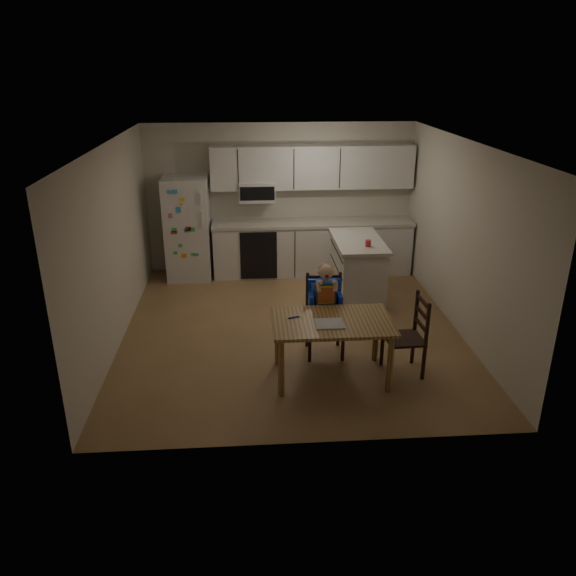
# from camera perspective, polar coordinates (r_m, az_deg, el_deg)

# --- Properties ---
(room) EXTENTS (4.52, 5.01, 2.51)m
(room) POSITION_cam_1_polar(r_m,az_deg,el_deg) (7.72, 0.06, 5.79)
(room) COLOR olive
(room) RESTS_ON ground
(refrigerator) EXTENTS (0.72, 0.70, 1.70)m
(refrigerator) POSITION_cam_1_polar(r_m,az_deg,el_deg) (9.47, -10.14, 5.99)
(refrigerator) COLOR silver
(refrigerator) RESTS_ON ground
(kitchen_run) EXTENTS (3.37, 0.62, 2.15)m
(kitchen_run) POSITION_cam_1_polar(r_m,az_deg,el_deg) (9.56, 2.30, 6.63)
(kitchen_run) COLOR silver
(kitchen_run) RESTS_ON ground
(kitchen_island) EXTENTS (0.70, 1.33, 0.98)m
(kitchen_island) POSITION_cam_1_polar(r_m,az_deg,el_deg) (8.47, 7.03, 1.73)
(kitchen_island) COLOR silver
(kitchen_island) RESTS_ON ground
(red_cup) EXTENTS (0.08, 0.08, 0.10)m
(red_cup) POSITION_cam_1_polar(r_m,az_deg,el_deg) (8.00, 8.14, 4.52)
(red_cup) COLOR red
(red_cup) RESTS_ON kitchen_island
(dining_table) EXTENTS (1.35, 0.87, 0.72)m
(dining_table) POSITION_cam_1_polar(r_m,az_deg,el_deg) (6.34, 4.49, -4.09)
(dining_table) COLOR brown
(dining_table) RESTS_ON ground
(napkin) EXTENTS (0.31, 0.27, 0.01)m
(napkin) POSITION_cam_1_polar(r_m,az_deg,el_deg) (6.20, 4.20, -3.64)
(napkin) COLOR silver
(napkin) RESTS_ON dining_table
(toddler_spoon) EXTENTS (0.12, 0.06, 0.02)m
(toddler_spoon) POSITION_cam_1_polar(r_m,az_deg,el_deg) (6.33, 0.51, -2.99)
(toddler_spoon) COLOR blue
(toddler_spoon) RESTS_ON dining_table
(chair_booster) EXTENTS (0.45, 0.45, 1.19)m
(chair_booster) POSITION_cam_1_polar(r_m,az_deg,el_deg) (6.86, 3.77, -1.14)
(chair_booster) COLOR black
(chair_booster) RESTS_ON ground
(chair_side) EXTENTS (0.44, 0.44, 0.95)m
(chair_side) POSITION_cam_1_polar(r_m,az_deg,el_deg) (6.62, 12.53, -4.23)
(chair_side) COLOR black
(chair_side) RESTS_ON ground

